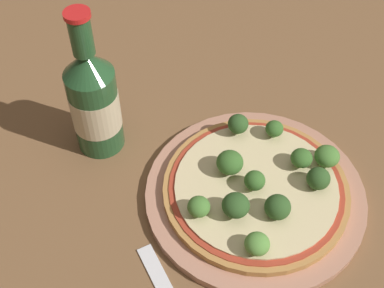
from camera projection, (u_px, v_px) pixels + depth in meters
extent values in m
plane|color=brown|center=(255.00, 197.00, 0.69)|extent=(3.00, 3.00, 0.00)
cylinder|color=tan|center=(256.00, 192.00, 0.69)|extent=(0.28, 0.28, 0.01)
cylinder|color=#B77F42|center=(259.00, 189.00, 0.68)|extent=(0.24, 0.24, 0.01)
cylinder|color=#A83823|center=(259.00, 187.00, 0.67)|extent=(0.22, 0.22, 0.00)
cylinder|color=beige|center=(259.00, 186.00, 0.67)|extent=(0.21, 0.21, 0.00)
cylinder|color=#6B8E51|center=(256.00, 248.00, 0.61)|extent=(0.01, 0.01, 0.01)
ellipsoid|color=#568E3D|center=(257.00, 244.00, 0.60)|extent=(0.03, 0.03, 0.02)
cylinder|color=#6B8E51|center=(235.00, 212.00, 0.64)|extent=(0.01, 0.01, 0.01)
ellipsoid|color=#2D5123|center=(236.00, 205.00, 0.63)|extent=(0.03, 0.03, 0.03)
cylinder|color=#6B8E51|center=(276.00, 212.00, 0.64)|extent=(0.01, 0.01, 0.01)
ellipsoid|color=#2D5123|center=(278.00, 207.00, 0.63)|extent=(0.03, 0.03, 0.03)
cylinder|color=#6B8E51|center=(300.00, 163.00, 0.68)|extent=(0.01, 0.01, 0.01)
ellipsoid|color=#386628|center=(302.00, 158.00, 0.68)|extent=(0.03, 0.03, 0.02)
cylinder|color=#6B8E51|center=(273.00, 134.00, 0.72)|extent=(0.01, 0.01, 0.01)
ellipsoid|color=#386628|center=(274.00, 129.00, 0.71)|extent=(0.02, 0.02, 0.02)
cylinder|color=#6B8E51|center=(229.00, 169.00, 0.68)|extent=(0.01, 0.01, 0.01)
ellipsoid|color=#386628|center=(230.00, 162.00, 0.67)|extent=(0.03, 0.03, 0.03)
cylinder|color=#6B8E51|center=(238.00, 130.00, 0.72)|extent=(0.01, 0.01, 0.01)
ellipsoid|color=#2D5123|center=(238.00, 124.00, 0.71)|extent=(0.03, 0.03, 0.03)
cylinder|color=#6B8E51|center=(256.00, 187.00, 0.66)|extent=(0.01, 0.01, 0.01)
ellipsoid|color=#386628|center=(257.00, 182.00, 0.65)|extent=(0.03, 0.03, 0.02)
cylinder|color=#6B8E51|center=(325.00, 161.00, 0.69)|extent=(0.01, 0.01, 0.01)
ellipsoid|color=#477A33|center=(327.00, 156.00, 0.68)|extent=(0.03, 0.03, 0.02)
cylinder|color=#6B8E51|center=(317.00, 184.00, 0.66)|extent=(0.01, 0.01, 0.01)
ellipsoid|color=#2D5123|center=(318.00, 178.00, 0.66)|extent=(0.03, 0.03, 0.03)
cylinder|color=#6B8E51|center=(199.00, 211.00, 0.64)|extent=(0.01, 0.01, 0.01)
ellipsoid|color=#477A33|center=(199.00, 207.00, 0.63)|extent=(0.03, 0.03, 0.02)
cylinder|color=#234C28|center=(96.00, 110.00, 0.70)|extent=(0.06, 0.06, 0.13)
cylinder|color=#C6B793|center=(95.00, 109.00, 0.70)|extent=(0.06, 0.06, 0.06)
cone|color=#234C28|center=(87.00, 64.00, 0.64)|extent=(0.06, 0.06, 0.03)
cylinder|color=#234C28|center=(81.00, 35.00, 0.61)|extent=(0.03, 0.03, 0.05)
cylinder|color=red|center=(77.00, 14.00, 0.59)|extent=(0.03, 0.03, 0.01)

